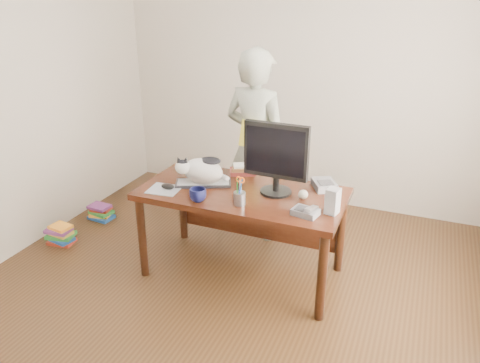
% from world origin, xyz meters
% --- Properties ---
extents(room, '(4.50, 4.50, 4.50)m').
position_xyz_m(room, '(0.00, 0.00, 1.35)').
color(room, black).
rests_on(room, ground).
extents(desk, '(1.60, 0.80, 0.75)m').
position_xyz_m(desk, '(0.00, 0.68, 0.60)').
color(desk, black).
rests_on(desk, ground).
extents(keyboard, '(0.47, 0.33, 0.03)m').
position_xyz_m(keyboard, '(-0.34, 0.60, 0.76)').
color(keyboard, black).
rests_on(keyboard, desk).
extents(cat, '(0.41, 0.33, 0.25)m').
position_xyz_m(cat, '(-0.35, 0.59, 0.88)').
color(cat, white).
rests_on(cat, keyboard).
extents(monitor, '(0.50, 0.25, 0.56)m').
position_xyz_m(monitor, '(0.25, 0.65, 1.07)').
color(monitor, black).
rests_on(monitor, desk).
extents(pen_cup, '(0.11, 0.11, 0.23)m').
position_xyz_m(pen_cup, '(0.07, 0.36, 0.81)').
color(pen_cup, gray).
rests_on(pen_cup, desk).
extents(mousepad, '(0.26, 0.24, 0.01)m').
position_xyz_m(mousepad, '(-0.58, 0.39, 0.75)').
color(mousepad, '#A6AAB2').
rests_on(mousepad, desk).
extents(mouse, '(0.12, 0.08, 0.04)m').
position_xyz_m(mouse, '(-0.56, 0.41, 0.77)').
color(mouse, black).
rests_on(mouse, mousepad).
extents(coffee_mug, '(0.16, 0.16, 0.10)m').
position_xyz_m(coffee_mug, '(-0.24, 0.30, 0.80)').
color(coffee_mug, '#0D0F34').
rests_on(coffee_mug, desk).
extents(phone, '(0.20, 0.16, 0.08)m').
position_xyz_m(phone, '(0.57, 0.39, 0.78)').
color(phone, slate).
rests_on(phone, desk).
extents(speaker, '(0.10, 0.11, 0.19)m').
position_xyz_m(speaker, '(0.73, 0.48, 0.84)').
color(speaker, '#959597').
rests_on(speaker, desk).
extents(baseball, '(0.07, 0.07, 0.07)m').
position_xyz_m(baseball, '(0.48, 0.63, 0.79)').
color(baseball, white).
rests_on(baseball, desk).
extents(book_stack, '(0.26, 0.23, 0.08)m').
position_xyz_m(book_stack, '(-0.13, 0.95, 0.79)').
color(book_stack, '#461512').
rests_on(book_stack, desk).
extents(calculator, '(0.25, 0.27, 0.07)m').
position_xyz_m(calculator, '(0.58, 0.89, 0.78)').
color(calculator, slate).
rests_on(calculator, desk).
extents(person, '(0.73, 0.56, 1.77)m').
position_xyz_m(person, '(-0.15, 1.29, 0.89)').
color(person, beige).
rests_on(person, ground).
extents(held_book, '(0.19, 0.14, 0.23)m').
position_xyz_m(held_book, '(-0.15, 1.12, 1.05)').
color(held_book, yellow).
rests_on(held_book, person).
extents(book_pile_a, '(0.27, 0.22, 0.18)m').
position_xyz_m(book_pile_a, '(-1.75, 0.40, 0.09)').
color(book_pile_a, '#A32817').
rests_on(book_pile_a, ground).
extents(book_pile_b, '(0.26, 0.20, 0.15)m').
position_xyz_m(book_pile_b, '(-1.72, 0.95, 0.07)').
color(book_pile_b, '#1B4EA5').
rests_on(book_pile_b, ground).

